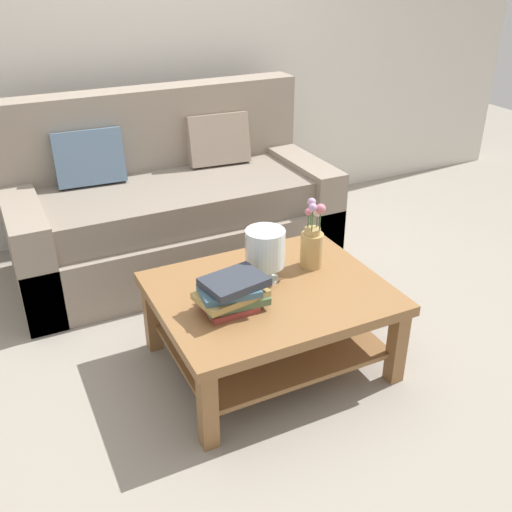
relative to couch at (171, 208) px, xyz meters
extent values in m
plane|color=gray|center=(0.10, -0.96, -0.36)|extent=(10.00, 10.00, 0.00)
cube|color=beige|center=(0.10, 0.69, 0.99)|extent=(6.40, 0.12, 2.70)
cube|color=gray|center=(0.00, -0.07, -0.18)|extent=(1.95, 0.90, 0.36)
cube|color=gray|center=(0.00, -0.10, 0.10)|extent=(1.71, 0.74, 0.20)
cube|color=gray|center=(0.00, 0.28, 0.35)|extent=(1.95, 0.20, 0.70)
cube|color=gray|center=(-0.87, -0.07, -0.06)|extent=(0.20, 0.90, 0.60)
cube|color=gray|center=(0.88, -0.07, -0.06)|extent=(0.20, 0.90, 0.60)
cube|color=slate|center=(-0.44, 0.14, 0.36)|extent=(0.41, 0.21, 0.34)
cube|color=gray|center=(0.39, 0.14, 0.36)|extent=(0.41, 0.22, 0.34)
cube|color=olive|center=(0.06, -1.24, 0.04)|extent=(1.05, 0.85, 0.05)
cube|color=olive|center=(-0.41, -1.61, -0.18)|extent=(0.07, 0.07, 0.38)
cube|color=olive|center=(0.54, -1.61, -0.18)|extent=(0.07, 0.07, 0.38)
cube|color=olive|center=(-0.41, -0.87, -0.18)|extent=(0.07, 0.07, 0.38)
cube|color=olive|center=(0.54, -0.87, -0.18)|extent=(0.07, 0.07, 0.38)
cube|color=olive|center=(0.06, -1.24, -0.22)|extent=(0.93, 0.73, 0.02)
cube|color=beige|center=(0.06, -1.25, -0.20)|extent=(0.32, 0.26, 0.03)
cube|color=beige|center=(0.06, -1.26, -0.16)|extent=(0.30, 0.22, 0.04)
cube|color=#51704C|center=(0.06, -1.26, -0.13)|extent=(0.33, 0.27, 0.03)
cube|color=#993833|center=(-0.17, -1.30, 0.08)|extent=(0.22, 0.20, 0.03)
cube|color=#51704C|center=(-0.15, -1.31, 0.11)|extent=(0.29, 0.18, 0.03)
cube|color=tan|center=(-0.17, -1.31, 0.14)|extent=(0.32, 0.23, 0.03)
cube|color=#3D6075|center=(-0.18, -1.33, 0.17)|extent=(0.27, 0.19, 0.03)
cube|color=#2D333D|center=(-0.15, -1.32, 0.20)|extent=(0.29, 0.24, 0.04)
cylinder|color=silver|center=(0.08, -1.15, 0.07)|extent=(0.13, 0.13, 0.02)
cylinder|color=silver|center=(0.08, -1.15, 0.11)|extent=(0.04, 0.04, 0.07)
cylinder|color=silver|center=(0.08, -1.15, 0.23)|extent=(0.19, 0.19, 0.18)
sphere|color=#51704C|center=(0.05, -1.15, 0.20)|extent=(0.05, 0.05, 0.05)
sphere|color=tan|center=(0.11, -1.14, 0.20)|extent=(0.05, 0.05, 0.05)
cylinder|color=tan|center=(0.35, -1.13, 0.15)|extent=(0.11, 0.11, 0.18)
cylinder|color=tan|center=(0.35, -1.13, 0.25)|extent=(0.08, 0.08, 0.03)
cylinder|color=#426638|center=(0.37, -1.13, 0.30)|extent=(0.01, 0.01, 0.07)
sphere|color=silver|center=(0.37, -1.13, 0.35)|extent=(0.05, 0.05, 0.05)
cylinder|color=#426638|center=(0.36, -1.09, 0.32)|extent=(0.01, 0.01, 0.11)
sphere|color=#B28CB7|center=(0.36, -1.09, 0.39)|extent=(0.04, 0.04, 0.04)
cylinder|color=#426638|center=(0.33, -1.11, 0.30)|extent=(0.01, 0.01, 0.07)
sphere|color=#C66B7A|center=(0.33, -1.11, 0.35)|extent=(0.04, 0.04, 0.04)
cylinder|color=#426638|center=(0.33, -1.16, 0.32)|extent=(0.01, 0.01, 0.11)
sphere|color=#B28CB7|center=(0.33, -1.16, 0.39)|extent=(0.04, 0.04, 0.04)
cylinder|color=#426638|center=(0.36, -1.17, 0.32)|extent=(0.01, 0.01, 0.10)
sphere|color=#C66B7A|center=(0.36, -1.17, 0.38)|extent=(0.05, 0.05, 0.05)
camera|label=1|loc=(-1.02, -3.29, 1.47)|focal=41.15mm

